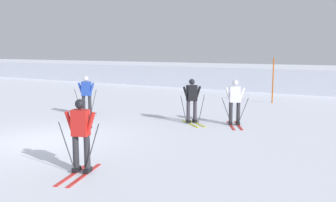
% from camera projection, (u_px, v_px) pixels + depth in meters
% --- Properties ---
extents(ground_plane, '(120.00, 120.00, 0.00)m').
position_uv_depth(ground_plane, '(44.00, 141.00, 11.35)').
color(ground_plane, silver).
extents(far_snow_ridge, '(80.00, 8.42, 1.58)m').
position_uv_depth(far_snow_ridge, '(254.00, 76.00, 28.74)').
color(far_snow_ridge, silver).
rests_on(far_snow_ridge, ground).
extents(skier_white, '(1.11, 1.58, 1.71)m').
position_uv_depth(skier_white, '(235.00, 101.00, 13.61)').
color(skier_white, red).
rests_on(skier_white, ground).
extents(skier_black, '(1.46, 1.31, 1.71)m').
position_uv_depth(skier_black, '(192.00, 100.00, 14.01)').
color(skier_black, gold).
rests_on(skier_black, ground).
extents(skier_blue, '(0.95, 1.63, 1.71)m').
position_uv_depth(skier_blue, '(86.00, 95.00, 15.58)').
color(skier_blue, black).
rests_on(skier_blue, ground).
extents(skier_red, '(0.96, 1.64, 1.71)m').
position_uv_depth(skier_red, '(81.00, 132.00, 8.28)').
color(skier_red, red).
rests_on(skier_red, ground).
extents(trail_marker_pole, '(0.07, 0.07, 2.39)m').
position_uv_depth(trail_marker_pole, '(273.00, 81.00, 19.33)').
color(trail_marker_pole, '#C65614').
rests_on(trail_marker_pole, ground).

